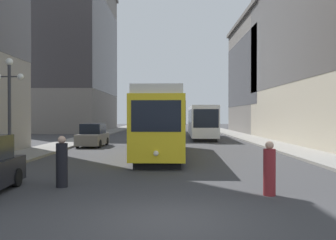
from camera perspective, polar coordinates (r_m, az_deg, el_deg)
The scene contains 11 objects.
ground_plane at distance 8.79m, azimuth 0.21°, elevation -15.52°, with size 200.00×200.00×0.00m, color #38383A.
sidewalk_left at distance 49.28m, azimuth -9.91°, elevation -2.10°, with size 2.75×120.00×0.15m, color gray.
sidewalk_right at distance 49.27m, azimuth 10.40°, elevation -2.10°, with size 2.75×120.00×0.15m, color gray.
streetcar at distance 22.18m, azimuth -0.46°, elevation -0.24°, with size 3.11×12.78×3.89m.
transit_bus at distance 39.46m, azimuth 5.58°, elevation -0.07°, with size 2.98×12.99×3.45m.
parked_car_left_near at distance 29.50m, azimuth -11.51°, elevation -2.47°, with size 2.01×4.38×1.82m.
pedestrian_crossing_near at distance 13.01m, azimuth -16.15°, elevation -6.56°, with size 0.39×0.39×1.76m.
pedestrian_crossing_far at distance 11.63m, azimuth 15.96°, elevation -7.62°, with size 0.37×0.37×1.67m.
lamp_post_left_near at distance 19.69m, azimuth -23.49°, elevation 3.87°, with size 1.41×0.36×5.17m.
building_left_corner at distance 62.75m, azimuth -15.30°, elevation 10.27°, with size 13.59×23.81×25.12m.
building_right_midblock at distance 53.39m, azimuth 18.71°, elevation 6.73°, with size 14.07×19.78×15.84m.
Camera 1 is at (0.01, -8.45, 2.45)m, focal length 38.64 mm.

